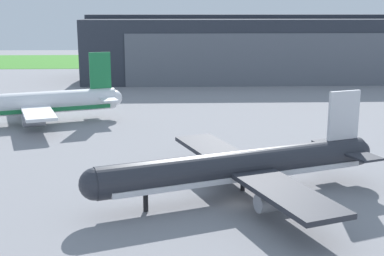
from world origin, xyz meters
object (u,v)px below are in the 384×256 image
Objects in this scene: maintenance_hangar at (260,48)px; airliner_far_left at (30,104)px; airliner_near_right at (240,167)px; stair_truck at (342,138)px.

maintenance_hangar reaches higher than airliner_far_left.
airliner_far_left is at bearing 130.81° from airliner_near_right.
maintenance_hangar is 84.72m from airliner_far_left.
airliner_near_right is at bearing -130.74° from stair_truck.
airliner_far_left is at bearing -130.64° from maintenance_hangar.
stair_truck is at bearing -18.38° from airliner_far_left.
maintenance_hangar reaches higher than airliner_near_right.
airliner_far_left is (-55.05, -64.15, -5.57)m from maintenance_hangar.
airliner_far_left is 6.45× the size of stair_truck.
airliner_near_right is 1.03× the size of airliner_far_left.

